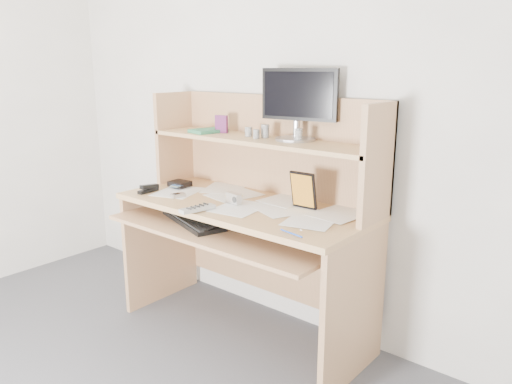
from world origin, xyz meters
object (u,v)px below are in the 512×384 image
Objects in this scene: keyboard at (193,219)px; game_case at (303,190)px; desk at (252,210)px; tv_remote at (197,209)px; monitor at (298,102)px.

keyboard is 0.61m from game_case.
desk is 7.33× the size of game_case.
game_case is at bearing 4.24° from desk.
game_case is (0.31, 0.02, 0.16)m from desk.
tv_remote is 0.54m from game_case.
keyboard is 2.58× the size of game_case.
tv_remote is at bearing -15.23° from keyboard.
monitor reaches higher than tv_remote.
tv_remote is 0.98× the size of game_case.
monitor reaches higher than desk.
keyboard is 0.18m from tv_remote.
tv_remote is at bearing -101.65° from desk.
tv_remote is 0.75m from monitor.
desk reaches higher than keyboard.
desk reaches higher than game_case.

